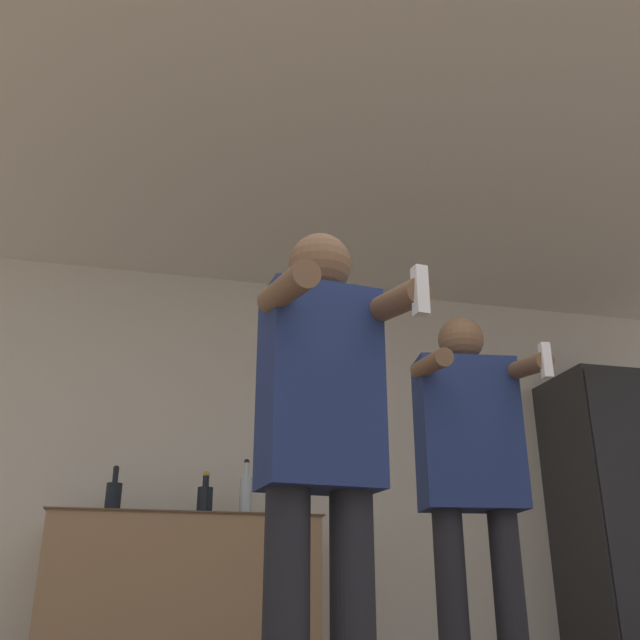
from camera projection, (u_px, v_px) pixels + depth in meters
The scene contains 9 objects.
wall_back at pixel (263, 471), 4.46m from camera, with size 7.00×0.06×2.55m.
ceiling_slab at pixel (324, 147), 3.47m from camera, with size 7.00×3.71×0.05m.
refrigerator at pixel (624, 526), 4.53m from camera, with size 0.72×0.66×1.93m.
counter at pixel (181, 609), 3.78m from camera, with size 1.44×0.61×0.95m.
bottle_red_label at pixel (246, 494), 4.02m from camera, with size 0.07×0.07×0.32m.
bottle_dark_rum at pixel (205, 499), 3.96m from camera, with size 0.09×0.09×0.25m.
bottle_clear_vodka at pixel (113, 496), 3.86m from camera, with size 0.09×0.09×0.26m.
person_woman_foreground at pixel (321, 443), 2.03m from camera, with size 0.44×0.49×1.60m.
person_man_side at pixel (472, 470), 2.97m from camera, with size 0.52×0.57×1.71m.
Camera 1 is at (-0.69, -1.24, 0.51)m, focal length 40.00 mm.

